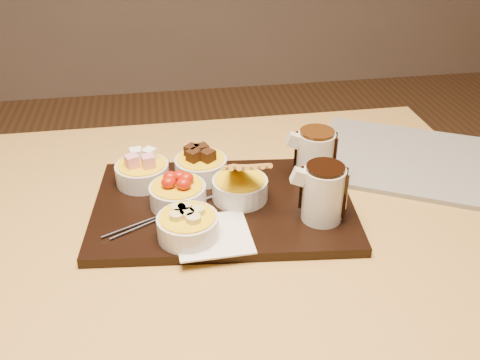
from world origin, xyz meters
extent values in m
cube|color=#BE9346|center=(0.00, 0.00, 0.73)|extent=(1.20, 0.80, 0.04)
cylinder|color=#BE9346|center=(0.54, 0.34, 0.35)|extent=(0.06, 0.06, 0.71)
cube|color=black|center=(0.07, 0.01, 0.76)|extent=(0.49, 0.35, 0.02)
cube|color=white|center=(0.04, -0.08, 0.77)|extent=(0.12, 0.12, 0.00)
cylinder|color=beige|center=(-0.07, 0.10, 0.79)|extent=(0.10, 0.10, 0.04)
cylinder|color=beige|center=(0.04, 0.11, 0.79)|extent=(0.10, 0.10, 0.04)
cylinder|color=beige|center=(-0.01, 0.02, 0.79)|extent=(0.10, 0.10, 0.04)
cylinder|color=beige|center=(0.10, 0.02, 0.79)|extent=(0.10, 0.10, 0.04)
cylinder|color=beige|center=(0.00, -0.08, 0.79)|extent=(0.10, 0.10, 0.04)
cylinder|color=silver|center=(0.23, -0.06, 0.82)|extent=(0.08, 0.08, 0.10)
cylinder|color=silver|center=(0.25, 0.07, 0.82)|extent=(0.08, 0.08, 0.10)
cube|color=beige|center=(0.48, 0.13, 0.76)|extent=(0.47, 0.44, 0.01)
camera|label=1|loc=(-0.03, -0.78, 1.30)|focal=40.00mm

